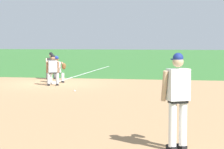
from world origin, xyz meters
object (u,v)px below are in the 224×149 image
object	(u,v)px
first_base_bag	(52,83)
umpire	(51,65)
baseball	(75,91)
first_baseman	(57,68)
baserunner	(53,69)
pitcher	(178,95)

from	to	relation	value
first_base_bag	umpire	world-z (taller)	umpire
baseball	first_baseman	distance (m)	3.99
first_base_bag	baserunner	bearing A→B (deg)	-158.32
first_base_bag	baseball	world-z (taller)	first_base_bag
pitcher	first_base_bag	bearing A→B (deg)	28.52
baseball	pitcher	world-z (taller)	pitcher
baseball	baserunner	size ratio (longest dim) A/B	0.05
umpire	pitcher	bearing A→B (deg)	-152.95
baseball	umpire	xyz separation A→B (m)	(5.37, 2.79, 0.76)
umpire	first_base_bag	bearing A→B (deg)	-160.91
first_baseman	baserunner	bearing A→B (deg)	-171.29
baseball	pitcher	size ratio (longest dim) A/B	0.04
first_base_bag	umpire	xyz separation A→B (m)	(2.36, 0.82, 0.75)
first_baseman	umpire	distance (m)	2.12
pitcher	baserunner	xyz separation A→B (m)	(11.00, 6.10, -0.27)
baseball	pitcher	distance (m)	9.93
first_baseman	umpire	size ratio (longest dim) A/B	0.92
baserunner	umpire	xyz separation A→B (m)	(3.19, 1.15, 0.00)
first_baseman	baserunner	size ratio (longest dim) A/B	0.92
pitcher	first_baseman	bearing A→B (deg)	27.12
pitcher	umpire	distance (m)	15.94
baseball	baserunner	bearing A→B (deg)	36.99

